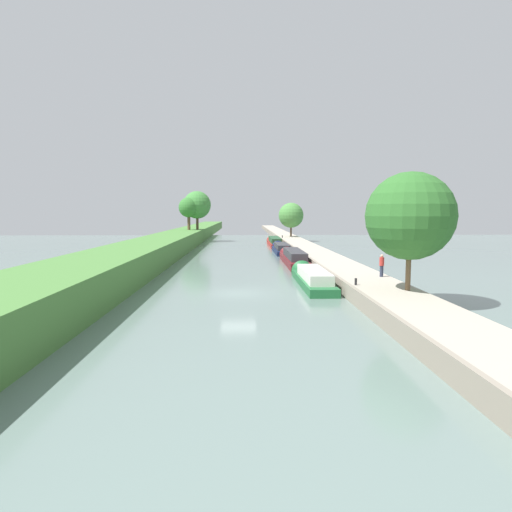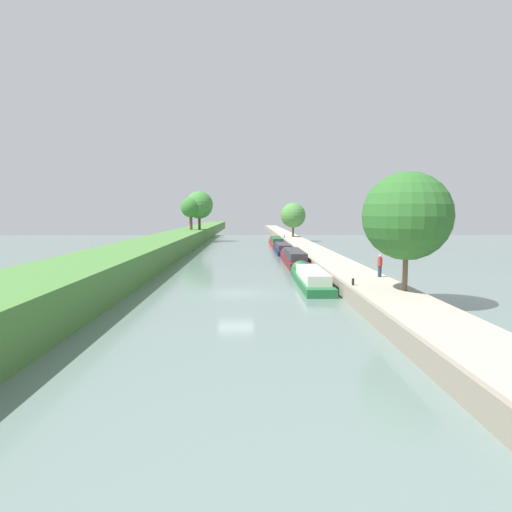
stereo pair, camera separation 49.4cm
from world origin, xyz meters
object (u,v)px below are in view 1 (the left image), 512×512
Objects in this scene: narrowboat_maroon at (293,258)px; mooring_bollard_far at (282,236)px; person_walking at (382,265)px; narrowboat_red at (274,242)px; narrowboat_green at (311,277)px; mooring_bollard_near at (356,282)px; narrowboat_navy at (281,249)px.

narrowboat_maroon is 33.34m from mooring_bollard_far.
narrowboat_red is at bearing 96.28° from person_walking.
mooring_bollard_far reaches higher than narrowboat_green.
mooring_bollard_near is 1.00× the size of mooring_bollard_far.
narrowboat_red reaches higher than mooring_bollard_near.
narrowboat_red is at bearing 90.25° from narrowboat_navy.
person_walking reaches higher than narrowboat_maroon.
person_walking is at bearing -86.75° from mooring_bollard_far.
mooring_bollard_far is at bearing 73.12° from narrowboat_red.
narrowboat_red is (-0.06, 12.92, 0.08)m from narrowboat_navy.
narrowboat_red reaches higher than narrowboat_navy.
person_walking is at bearing -83.72° from narrowboat_red.
narrowboat_navy is 19.50m from mooring_bollard_far.
narrowboat_green is 25.97× the size of mooring_bollard_near.
narrowboat_navy is 26.40× the size of mooring_bollard_near.
narrowboat_navy is 12.92m from narrowboat_red.
mooring_bollard_far is at bearing 90.00° from mooring_bollard_near.
narrowboat_maroon is at bearing -89.33° from narrowboat_navy.
narrowboat_red is 47.46m from mooring_bollard_near.
narrowboat_red is at bearing 92.37° from mooring_bollard_near.
narrowboat_green is 6.78m from mooring_bollard_near.
narrowboat_red reaches higher than mooring_bollard_far.
narrowboat_red is at bearing 90.08° from narrowboat_green.
mooring_bollard_near is at bearing -85.16° from narrowboat_maroon.
narrowboat_green is 14.13m from narrowboat_maroon.
narrowboat_green is 28.02m from narrowboat_navy.
mooring_bollard_near is (-2.85, -3.64, -0.65)m from person_walking.
mooring_bollard_near is at bearing -90.00° from mooring_bollard_far.
narrowboat_green is 25.97× the size of mooring_bollard_far.
narrowboat_red reaches higher than narrowboat_green.
person_walking is (4.82, -43.77, 1.24)m from narrowboat_red.
mooring_bollard_far is (1.91, 47.42, 0.68)m from narrowboat_green.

